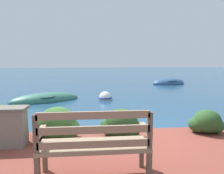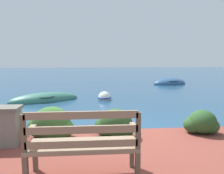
{
  "view_description": "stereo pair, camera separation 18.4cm",
  "coord_description": "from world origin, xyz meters",
  "px_view_note": "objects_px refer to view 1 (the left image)",
  "views": [
    {
      "loc": [
        -0.79,
        -4.58,
        1.75
      ],
      "look_at": [
        0.31,
        6.91,
        0.26
      ],
      "focal_mm": 35.0,
      "sensor_mm": 36.0,
      "label": 1
    },
    {
      "loc": [
        -0.6,
        -4.6,
        1.75
      ],
      "look_at": [
        0.31,
        6.91,
        0.26
      ],
      "focal_mm": 35.0,
      "sensor_mm": 36.0,
      "label": 2
    }
  ],
  "objects_px": {
    "rowboat_mid": "(169,83)",
    "mooring_buoy": "(105,98)",
    "rowboat_nearest": "(45,100)",
    "park_bench": "(94,143)"
  },
  "relations": [
    {
      "from": "mooring_buoy",
      "to": "rowboat_mid",
      "type": "bearing_deg",
      "value": 48.6
    },
    {
      "from": "park_bench",
      "to": "rowboat_mid",
      "type": "xyz_separation_m",
      "value": [
        5.33,
        11.98,
        -0.64
      ]
    },
    {
      "from": "rowboat_nearest",
      "to": "rowboat_mid",
      "type": "relative_size",
      "value": 1.17
    },
    {
      "from": "rowboat_mid",
      "to": "mooring_buoy",
      "type": "distance_m",
      "value": 7.2
    },
    {
      "from": "rowboat_nearest",
      "to": "rowboat_mid",
      "type": "bearing_deg",
      "value": -169.37
    },
    {
      "from": "rowboat_nearest",
      "to": "mooring_buoy",
      "type": "distance_m",
      "value": 2.51
    },
    {
      "from": "park_bench",
      "to": "mooring_buoy",
      "type": "height_order",
      "value": "park_bench"
    },
    {
      "from": "rowboat_nearest",
      "to": "mooring_buoy",
      "type": "relative_size",
      "value": 5.03
    },
    {
      "from": "mooring_buoy",
      "to": "rowboat_nearest",
      "type": "bearing_deg",
      "value": -178.9
    },
    {
      "from": "park_bench",
      "to": "rowboat_mid",
      "type": "relative_size",
      "value": 0.55
    }
  ]
}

